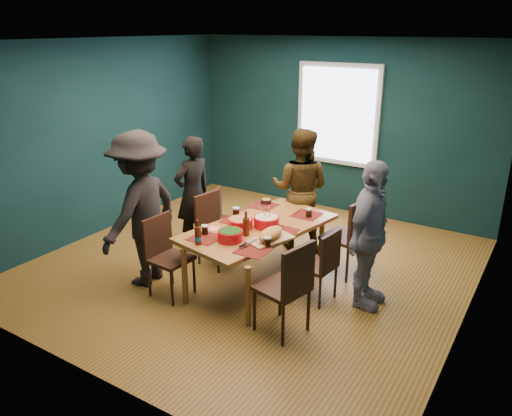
{
  "coord_description": "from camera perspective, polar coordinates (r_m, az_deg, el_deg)",
  "views": [
    {
      "loc": [
        3.04,
        -4.76,
        2.86
      ],
      "look_at": [
        0.23,
        -0.28,
        0.91
      ],
      "focal_mm": 35.0,
      "sensor_mm": 36.0,
      "label": 1
    }
  ],
  "objects": [
    {
      "name": "person_right",
      "position": [
        5.31,
        12.83,
        -3.1
      ],
      "size": [
        0.4,
        0.94,
        1.61
      ],
      "primitive_type": "imported",
      "rotation": [
        0.0,
        0.0,
        1.57
      ],
      "color": "silver",
      "rests_on": "floor"
    },
    {
      "name": "person_near_left",
      "position": [
        5.78,
        -13.06,
        -0.15
      ],
      "size": [
        0.76,
        1.21,
        1.79
      ],
      "primitive_type": "imported",
      "rotation": [
        0.0,
        0.0,
        4.8
      ],
      "color": "black",
      "rests_on": "floor"
    },
    {
      "name": "cola_glass_d",
      "position": [
        5.94,
        -2.28,
        -0.43
      ],
      "size": [
        0.08,
        0.08,
        0.12
      ],
      "color": "black",
      "rests_on": "dining_table"
    },
    {
      "name": "bowl_salad",
      "position": [
        5.6,
        -1.83,
        -1.74
      ],
      "size": [
        0.28,
        0.28,
        0.12
      ],
      "color": "red",
      "rests_on": "dining_table"
    },
    {
      "name": "napkin_b",
      "position": [
        5.63,
        -4.8,
        -2.37
      ],
      "size": [
        0.17,
        0.17,
        0.0
      ],
      "primitive_type": "cube",
      "rotation": [
        0.0,
        0.0,
        0.3
      ],
      "color": "#F98568",
      "rests_on": "dining_table"
    },
    {
      "name": "chair_right_far",
      "position": [
        5.99,
        10.71,
        -2.67
      ],
      "size": [
        0.5,
        0.5,
        0.97
      ],
      "rotation": [
        0.0,
        0.0,
        -0.15
      ],
      "color": "black",
      "rests_on": "floor"
    },
    {
      "name": "bowl_dumpling",
      "position": [
        5.65,
        1.21,
        -1.52
      ],
      "size": [
        0.29,
        0.29,
        0.27
      ],
      "color": "red",
      "rests_on": "dining_table"
    },
    {
      "name": "cutting_board",
      "position": [
        5.29,
        1.66,
        -3.1
      ],
      "size": [
        0.41,
        0.64,
        0.14
      ],
      "rotation": [
        0.0,
        0.0,
        -0.36
      ],
      "color": "tan",
      "rests_on": "dining_table"
    },
    {
      "name": "cola_glass_a",
      "position": [
        5.47,
        -5.87,
        -2.45
      ],
      "size": [
        0.08,
        0.08,
        0.11
      ],
      "color": "black",
      "rests_on": "dining_table"
    },
    {
      "name": "beer_bottle_a",
      "position": [
        5.22,
        -6.65,
        -3.16
      ],
      "size": [
        0.07,
        0.07,
        0.27
      ],
      "color": "#461B0C",
      "rests_on": "dining_table"
    },
    {
      "name": "napkin_c",
      "position": [
        4.99,
        -0.5,
        -5.34
      ],
      "size": [
        0.17,
        0.17,
        0.0
      ],
      "primitive_type": "cube",
      "rotation": [
        0.0,
        0.0,
        0.49
      ],
      "color": "#F98568",
      "rests_on": "dining_table"
    },
    {
      "name": "beer_bottle_b",
      "position": [
        5.39,
        -1.15,
        -2.09
      ],
      "size": [
        0.07,
        0.07,
        0.28
      ],
      "color": "#461B0C",
      "rests_on": "dining_table"
    },
    {
      "name": "napkin_a",
      "position": [
        5.61,
        3.54,
        -2.42
      ],
      "size": [
        0.17,
        0.17,
        0.0
      ],
      "primitive_type": "cube",
      "rotation": [
        0.0,
        0.0,
        0.18
      ],
      "color": "#F98568",
      "rests_on": "dining_table"
    },
    {
      "name": "person_far_left",
      "position": [
        6.61,
        -7.23,
        1.63
      ],
      "size": [
        0.49,
        0.63,
        1.54
      ],
      "primitive_type": "imported",
      "rotation": [
        0.0,
        0.0,
        4.48
      ],
      "color": "black",
      "rests_on": "floor"
    },
    {
      "name": "chair_left_near",
      "position": [
        5.6,
        -10.41,
        -4.73
      ],
      "size": [
        0.43,
        0.43,
        0.9
      ],
      "rotation": [
        0.0,
        0.0,
        -0.06
      ],
      "color": "black",
      "rests_on": "floor"
    },
    {
      "name": "cola_glass_c",
      "position": [
        5.96,
        6.06,
        -0.5
      ],
      "size": [
        0.08,
        0.08,
        0.11
      ],
      "color": "black",
      "rests_on": "dining_table"
    },
    {
      "name": "bowl_herbs",
      "position": [
        5.29,
        -2.97,
        -3.11
      ],
      "size": [
        0.27,
        0.27,
        0.12
      ],
      "color": "red",
      "rests_on": "dining_table"
    },
    {
      "name": "small_bowl",
      "position": [
        6.39,
        1.18,
        0.8
      ],
      "size": [
        0.14,
        0.14,
        0.06
      ],
      "color": "black",
      "rests_on": "dining_table"
    },
    {
      "name": "person_back",
      "position": [
        6.61,
        5.06,
        2.14
      ],
      "size": [
        0.91,
        0.78,
        1.63
      ],
      "primitive_type": "imported",
      "rotation": [
        0.0,
        0.0,
        3.38
      ],
      "color": "black",
      "rests_on": "floor"
    },
    {
      "name": "chair_left_far",
      "position": [
        6.6,
        -3.83,
        -0.86
      ],
      "size": [
        0.48,
        0.48,
        0.84
      ],
      "rotation": [
        0.0,
        0.0,
        0.31
      ],
      "color": "black",
      "rests_on": "floor"
    },
    {
      "name": "chair_right_near",
      "position": [
        4.78,
        3.83,
        -8.49
      ],
      "size": [
        0.52,
        0.52,
        0.97
      ],
      "rotation": [
        0.0,
        0.0,
        -0.22
      ],
      "color": "black",
      "rests_on": "floor"
    },
    {
      "name": "chair_right_mid",
      "position": [
        5.41,
        7.62,
        -6.02
      ],
      "size": [
        0.42,
        0.42,
        0.83
      ],
      "rotation": [
        0.0,
        0.0,
        -0.12
      ],
      "color": "black",
      "rests_on": "floor"
    },
    {
      "name": "room",
      "position": [
        6.06,
        0.93,
        6.02
      ],
      "size": [
        5.01,
        5.01,
        2.71
      ],
      "color": "olive",
      "rests_on": "ground"
    },
    {
      "name": "chair_left_mid",
      "position": [
        6.25,
        -4.94,
        -1.77
      ],
      "size": [
        0.47,
        0.47,
        0.9
      ],
      "rotation": [
        0.0,
        0.0,
        -0.16
      ],
      "color": "black",
      "rests_on": "floor"
    },
    {
      "name": "cola_glass_b",
      "position": [
        5.14,
        1.31,
        -3.84
      ],
      "size": [
        0.08,
        0.08,
        0.11
      ],
      "color": "black",
      "rests_on": "dining_table"
    },
    {
      "name": "dining_table",
      "position": [
        5.71,
        0.31,
        -2.67
      ],
      "size": [
        1.26,
        1.99,
        0.7
      ],
      "rotation": [
        0.0,
        0.0,
        -0.2
      ],
      "color": "#A16130",
      "rests_on": "floor"
    }
  ]
}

